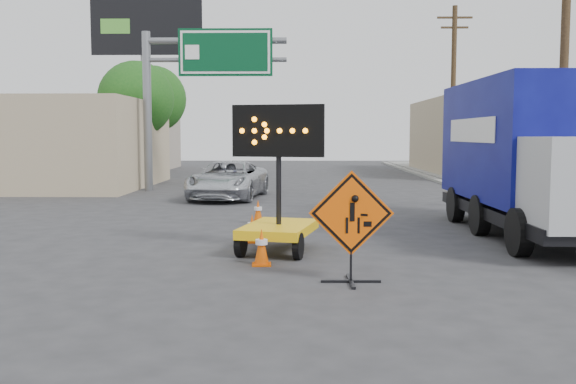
{
  "coord_description": "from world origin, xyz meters",
  "views": [
    {
      "loc": [
        0.07,
        -9.65,
        2.43
      ],
      "look_at": [
        -0.16,
        2.75,
        1.31
      ],
      "focal_mm": 40.0,
      "sensor_mm": 36.0,
      "label": 1
    }
  ],
  "objects_px": {
    "pickup_truck": "(228,180)",
    "arrow_board": "(279,219)",
    "box_truck": "(528,165)",
    "construction_sign": "(351,224)"
  },
  "relations": [
    {
      "from": "construction_sign",
      "to": "box_truck",
      "type": "distance_m",
      "value": 6.88
    },
    {
      "from": "construction_sign",
      "to": "arrow_board",
      "type": "relative_size",
      "value": 0.61
    },
    {
      "from": "pickup_truck",
      "to": "box_truck",
      "type": "bearing_deg",
      "value": -40.34
    },
    {
      "from": "construction_sign",
      "to": "pickup_truck",
      "type": "bearing_deg",
      "value": 103.51
    },
    {
      "from": "arrow_board",
      "to": "box_truck",
      "type": "height_order",
      "value": "box_truck"
    },
    {
      "from": "construction_sign",
      "to": "box_truck",
      "type": "relative_size",
      "value": 0.23
    },
    {
      "from": "arrow_board",
      "to": "pickup_truck",
      "type": "xyz_separation_m",
      "value": [
        -2.28,
        11.07,
        0.04
      ]
    },
    {
      "from": "arrow_board",
      "to": "pickup_truck",
      "type": "bearing_deg",
      "value": 114.41
    },
    {
      "from": "arrow_board",
      "to": "construction_sign",
      "type": "bearing_deg",
      "value": -52.5
    },
    {
      "from": "pickup_truck",
      "to": "arrow_board",
      "type": "bearing_deg",
      "value": -71.64
    }
  ]
}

